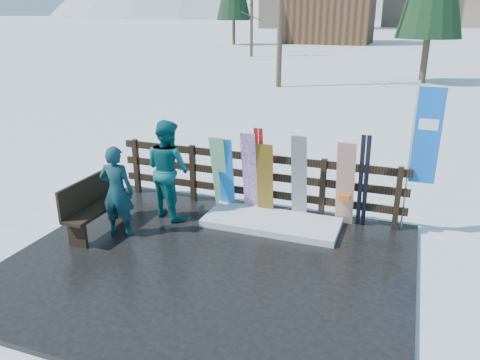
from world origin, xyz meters
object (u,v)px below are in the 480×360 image
at_px(rental_flag, 423,142).
at_px(bench, 95,203).
at_px(snowboard_1, 219,173).
at_px(snowboard_2, 265,180).
at_px(snowboard_3, 250,173).
at_px(snowboard_5, 345,185).
at_px(snowboard_4, 299,178).
at_px(person_back, 168,169).
at_px(snowboard_0, 226,175).
at_px(person_front, 117,191).

bearing_deg(rental_flag, bench, -159.63).
bearing_deg(snowboard_1, snowboard_2, 0.00).
distance_m(snowboard_2, snowboard_3, 0.31).
distance_m(snowboard_1, snowboard_5, 2.36).
distance_m(snowboard_5, rental_flag, 1.44).
bearing_deg(bench, snowboard_4, 27.33).
distance_m(snowboard_3, rental_flag, 3.03).
distance_m(snowboard_2, person_back, 1.78).
height_order(snowboard_3, snowboard_5, snowboard_5).
bearing_deg(snowboard_1, rental_flag, 4.40).
distance_m(snowboard_0, snowboard_5, 2.22).
height_order(bench, snowboard_0, snowboard_0).
bearing_deg(person_front, person_back, -122.44).
xyz_separation_m(bench, snowboard_0, (1.78, 1.64, 0.20)).
xyz_separation_m(bench, rental_flag, (5.15, 1.91, 1.09)).
xyz_separation_m(snowboard_0, person_front, (-1.32, -1.62, 0.07)).
relative_size(bench, snowboard_3, 0.93).
relative_size(snowboard_2, rental_flag, 0.54).
distance_m(snowboard_0, person_front, 2.09).
relative_size(snowboard_2, snowboard_4, 0.85).
distance_m(bench, person_back, 1.42).
bearing_deg(person_front, snowboard_1, -135.98).
height_order(snowboard_1, person_front, person_front).
height_order(snowboard_0, person_back, person_back).
height_order(snowboard_2, snowboard_3, snowboard_3).
height_order(snowboard_1, snowboard_4, snowboard_4).
bearing_deg(person_front, bench, -6.84).
distance_m(snowboard_3, person_back, 1.50).
xyz_separation_m(bench, snowboard_4, (3.18, 1.64, 0.30)).
height_order(snowboard_1, snowboard_2, snowboard_1).
xyz_separation_m(rental_flag, person_front, (-4.69, -1.89, -0.82)).
bearing_deg(rental_flag, snowboard_3, -174.69).
relative_size(bench, snowboard_4, 0.91).
bearing_deg(bench, snowboard_3, 36.18).
xyz_separation_m(bench, snowboard_5, (3.99, 1.64, 0.28)).
distance_m(bench, snowboard_4, 3.59).
height_order(snowboard_5, rental_flag, rental_flag).
bearing_deg(snowboard_5, snowboard_1, -180.00).
height_order(snowboard_4, rental_flag, rental_flag).
height_order(snowboard_2, person_front, person_front).
bearing_deg(person_front, snowboard_3, -147.74).
height_order(bench, rental_flag, rental_flag).
relative_size(snowboard_4, person_front, 1.05).
bearing_deg(snowboard_0, snowboard_3, 0.00).
distance_m(snowboard_4, person_front, 3.16).
xyz_separation_m(snowboard_0, snowboard_5, (2.21, 0.00, 0.08)).
bearing_deg(person_back, rental_flag, -145.00).
relative_size(snowboard_2, person_back, 0.77).
xyz_separation_m(bench, person_front, (0.46, 0.02, 0.27)).
relative_size(snowboard_1, person_front, 0.95).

